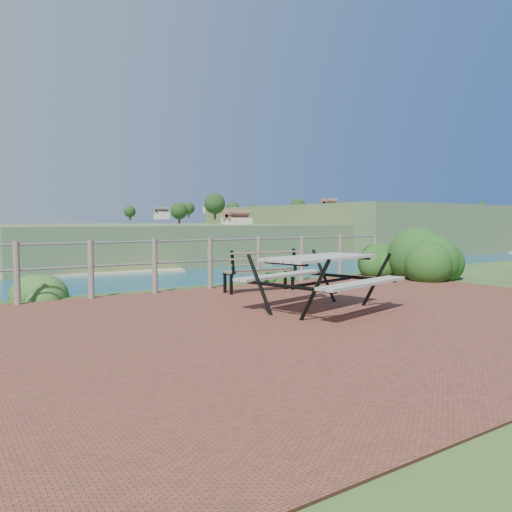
{
  "coord_description": "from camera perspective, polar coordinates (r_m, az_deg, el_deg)",
  "views": [
    {
      "loc": [
        -4.65,
        -5.23,
        1.34
      ],
      "look_at": [
        0.01,
        1.75,
        0.75
      ],
      "focal_mm": 35.0,
      "sensor_mm": 36.0,
      "label": 1
    }
  ],
  "objects": [
    {
      "name": "safety_railing",
      "position": [
        9.79,
        -5.27,
        -0.49
      ],
      "size": [
        9.4,
        0.1,
        1.0
      ],
      "color": "#6B5B4C",
      "rests_on": "ground"
    },
    {
      "name": "shrub_lip_east",
      "position": [
        11.33,
        1.68,
        -2.78
      ],
      "size": [
        0.66,
        0.66,
        0.36
      ],
      "primitive_type": "ellipsoid",
      "color": "#1C3C12",
      "rests_on": "ground"
    },
    {
      "name": "picnic_table",
      "position": [
        7.44,
        7.31,
        -2.4
      ],
      "size": [
        2.03,
        1.61,
        0.8
      ],
      "rotation": [
        0.0,
        0.0,
        0.23
      ],
      "color": "gray",
      "rests_on": "ground"
    },
    {
      "name": "ground",
      "position": [
        7.13,
        7.8,
        -6.85
      ],
      "size": [
        10.0,
        7.0,
        0.12
      ],
      "primitive_type": "cube",
      "color": "brown",
      "rests_on": "ground"
    },
    {
      "name": "shrub_right_edge",
      "position": [
        12.58,
        13.35,
        -2.21
      ],
      "size": [
        0.99,
        0.99,
        1.42
      ],
      "primitive_type": "ellipsoid",
      "color": "#1C3C12",
      "rests_on": "ground"
    },
    {
      "name": "park_bench",
      "position": [
        9.36,
        0.4,
        -0.95
      ],
      "size": [
        1.44,
        0.48,
        0.8
      ],
      "rotation": [
        0.0,
        0.0,
        -0.09
      ],
      "color": "brown",
      "rests_on": "ground"
    },
    {
      "name": "shrub_lip_west",
      "position": [
        9.48,
        -23.59,
        -4.45
      ],
      "size": [
        0.86,
        0.86,
        0.63
      ],
      "primitive_type": "ellipsoid",
      "color": "#265821",
      "rests_on": "ground"
    },
    {
      "name": "distant_bay",
      "position": [
        273.48,
        6.8,
        3.37
      ],
      "size": [
        290.0,
        232.36,
        24.0
      ],
      "color": "#416231",
      "rests_on": "ground"
    },
    {
      "name": "shrub_right_front",
      "position": [
        12.22,
        19.23,
        -2.5
      ],
      "size": [
        1.44,
        1.44,
        2.04
      ],
      "primitive_type": "ellipsoid",
      "color": "#1C3C12",
      "rests_on": "ground"
    }
  ]
}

